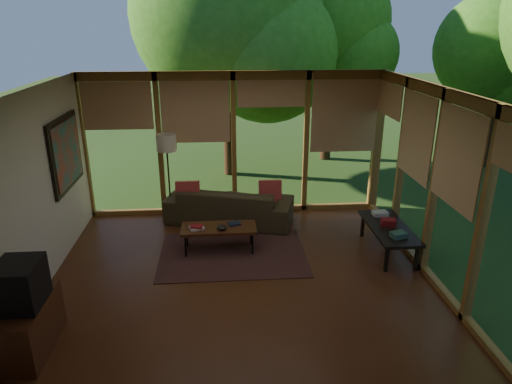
{
  "coord_description": "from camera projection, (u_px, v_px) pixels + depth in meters",
  "views": [
    {
      "loc": [
        -0.23,
        -5.85,
        3.5
      ],
      "look_at": [
        0.28,
        0.7,
        1.06
      ],
      "focal_mm": 32.0,
      "sensor_mm": 36.0,
      "label": 1
    }
  ],
  "objects": [
    {
      "name": "floor",
      "position": [
        241.0,
        276.0,
        6.7
      ],
      "size": [
        5.5,
        5.5,
        0.0
      ],
      "primitive_type": "plane",
      "color": "#572C16",
      "rests_on": "ground"
    },
    {
      "name": "ceiling",
      "position": [
        238.0,
        90.0,
        5.76
      ],
      "size": [
        5.5,
        5.5,
        0.0
      ],
      "primitive_type": "plane",
      "rotation": [
        3.14,
        0.0,
        0.0
      ],
      "color": "white",
      "rests_on": "ground"
    },
    {
      "name": "wall_left",
      "position": [
        32.0,
        196.0,
        6.03
      ],
      "size": [
        0.04,
        5.0,
        2.7
      ],
      "primitive_type": "cube",
      "color": "beige",
      "rests_on": "ground"
    },
    {
      "name": "wall_front",
      "position": [
        253.0,
        291.0,
        3.9
      ],
      "size": [
        5.5,
        0.04,
        2.7
      ],
      "primitive_type": "cube",
      "color": "beige",
      "rests_on": "ground"
    },
    {
      "name": "window_wall_back",
      "position": [
        234.0,
        145.0,
        8.57
      ],
      "size": [
        5.5,
        0.12,
        2.7
      ],
      "primitive_type": "cube",
      "color": "olive",
      "rests_on": "ground"
    },
    {
      "name": "window_wall_right",
      "position": [
        434.0,
        185.0,
        6.43
      ],
      "size": [
        0.12,
        5.0,
        2.7
      ],
      "primitive_type": "cube",
      "color": "olive",
      "rests_on": "ground"
    },
    {
      "name": "exterior_lawn",
      "position": [
        476.0,
        138.0,
        14.76
      ],
      "size": [
        40.0,
        40.0,
        0.0
      ],
      "primitive_type": "plane",
      "color": "#27481B",
      "rests_on": "ground"
    },
    {
      "name": "tree_nw",
      "position": [
        227.0,
        15.0,
        10.06
      ],
      "size": [
        4.26,
        4.26,
        5.8
      ],
      "color": "#342213",
      "rests_on": "ground"
    },
    {
      "name": "tree_ne",
      "position": [
        331.0,
        22.0,
        11.39
      ],
      "size": [
        2.92,
        2.92,
        5.0
      ],
      "color": "#342213",
      "rests_on": "ground"
    },
    {
      "name": "tree_far",
      "position": [
        491.0,
        49.0,
        10.91
      ],
      "size": [
        2.67,
        2.67,
        4.25
      ],
      "color": "#342213",
      "rests_on": "ground"
    },
    {
      "name": "rug",
      "position": [
        233.0,
        254.0,
        7.34
      ],
      "size": [
        2.32,
        1.65,
        0.01
      ],
      "primitive_type": "cube",
      "color": "#6C330F",
      "rests_on": "floor"
    },
    {
      "name": "sofa",
      "position": [
        229.0,
        205.0,
        8.45
      ],
      "size": [
        2.46,
        1.5,
        0.67
      ],
      "primitive_type": "imported",
      "rotation": [
        0.0,
        0.0,
        2.86
      ],
      "color": "#3D331E",
      "rests_on": "floor"
    },
    {
      "name": "pillow_left",
      "position": [
        188.0,
        194.0,
        8.25
      ],
      "size": [
        0.43,
        0.23,
        0.45
      ],
      "primitive_type": "cube",
      "rotation": [
        -0.21,
        0.0,
        0.0
      ],
      "color": "maroon",
      "rests_on": "sofa"
    },
    {
      "name": "pillow_right",
      "position": [
        270.0,
        192.0,
        8.37
      ],
      "size": [
        0.41,
        0.22,
        0.43
      ],
      "primitive_type": "cube",
      "rotation": [
        -0.21,
        0.0,
        0.0
      ],
      "color": "maroon",
      "rests_on": "sofa"
    },
    {
      "name": "ct_book_lower",
      "position": [
        197.0,
        228.0,
        7.24
      ],
      "size": [
        0.26,
        0.23,
        0.03
      ],
      "primitive_type": "cube",
      "rotation": [
        0.0,
        0.0,
        0.31
      ],
      "color": "#BFB4AD",
      "rests_on": "coffee_table"
    },
    {
      "name": "ct_book_upper",
      "position": [
        197.0,
        226.0,
        7.23
      ],
      "size": [
        0.21,
        0.17,
        0.03
      ],
      "primitive_type": "cube",
      "rotation": [
        0.0,
        0.0,
        -0.19
      ],
      "color": "maroon",
      "rests_on": "coffee_table"
    },
    {
      "name": "ct_book_side",
      "position": [
        234.0,
        224.0,
        7.4
      ],
      "size": [
        0.23,
        0.2,
        0.03
      ],
      "primitive_type": "cube",
      "rotation": [
        0.0,
        0.0,
        0.31
      ],
      "color": "black",
      "rests_on": "coffee_table"
    },
    {
      "name": "ct_bowl",
      "position": [
        222.0,
        227.0,
        7.21
      ],
      "size": [
        0.16,
        0.16,
        0.07
      ],
      "primitive_type": "ellipsoid",
      "color": "black",
      "rests_on": "coffee_table"
    },
    {
      "name": "media_cabinet",
      "position": [
        27.0,
        327.0,
        5.11
      ],
      "size": [
        0.5,
        1.0,
        0.6
      ],
      "primitive_type": "cube",
      "color": "#4C2514",
      "rests_on": "floor"
    },
    {
      "name": "television",
      "position": [
        20.0,
        284.0,
        4.92
      ],
      "size": [
        0.45,
        0.55,
        0.5
      ],
      "primitive_type": "cube",
      "color": "black",
      "rests_on": "media_cabinet"
    },
    {
      "name": "console_book_a",
      "position": [
        399.0,
        235.0,
        6.88
      ],
      "size": [
        0.26,
        0.22,
        0.08
      ],
      "primitive_type": "cube",
      "rotation": [
        0.0,
        0.0,
        0.31
      ],
      "color": "#2E514A",
      "rests_on": "side_console"
    },
    {
      "name": "console_book_b",
      "position": [
        388.0,
        222.0,
        7.29
      ],
      "size": [
        0.25,
        0.21,
        0.1
      ],
      "primitive_type": "cube",
      "rotation": [
        0.0,
        0.0,
        -0.22
      ],
      "color": "maroon",
      "rests_on": "side_console"
    },
    {
      "name": "console_book_c",
      "position": [
        380.0,
        213.0,
        7.67
      ],
      "size": [
        0.25,
        0.18,
        0.07
      ],
      "primitive_type": "cube",
      "rotation": [
        0.0,
        0.0,
        0.02
      ],
      "color": "#BFB4AD",
      "rests_on": "side_console"
    },
    {
      "name": "floor_lamp",
      "position": [
        167.0,
        148.0,
        8.15
      ],
      "size": [
        0.36,
        0.36,
        1.65
      ],
      "color": "black",
      "rests_on": "floor"
    },
    {
      "name": "coffee_table",
      "position": [
        219.0,
        229.0,
        7.33
      ],
      "size": [
        1.2,
        0.5,
        0.43
      ],
      "color": "#4C2514",
      "rests_on": "floor"
    },
    {
      "name": "side_console",
      "position": [
        389.0,
        229.0,
        7.28
      ],
      "size": [
        0.6,
        1.4,
        0.46
      ],
      "color": "black",
      "rests_on": "floor"
    },
    {
      "name": "wall_painting",
      "position": [
        66.0,
        153.0,
        7.27
      ],
      "size": [
        0.06,
        1.35,
        1.15
      ],
      "color": "black",
      "rests_on": "wall_left"
    }
  ]
}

